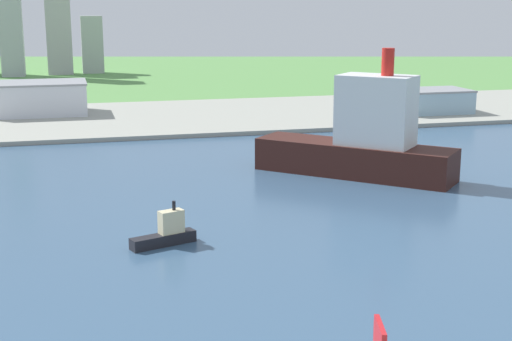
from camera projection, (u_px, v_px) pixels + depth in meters
ground_plane at (139, 199)px, 275.63m from camera, size 2400.00×2400.00×0.00m
water_bay at (161, 250)px, 218.97m from camera, size 840.00×360.00×0.15m
industrial_pier at (107, 120)px, 454.75m from camera, size 840.00×140.00×2.50m
tugboat_small at (166, 233)px, 222.52m from camera, size 20.62×10.84×13.15m
cargo_ship at (363, 140)px, 308.09m from camera, size 74.72×72.90×53.23m
warehouse_main at (39, 98)px, 466.77m from camera, size 58.20×40.22×20.16m
warehouse_annex at (430, 101)px, 474.89m from camera, size 47.92×32.00×14.69m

